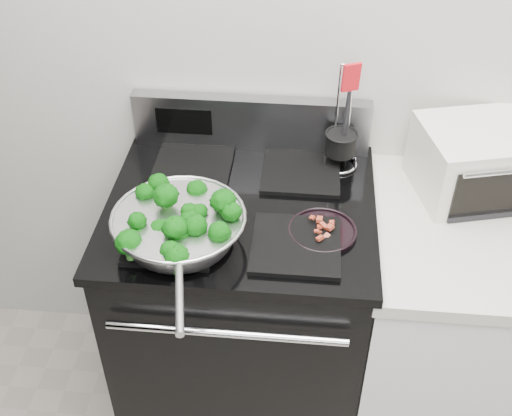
# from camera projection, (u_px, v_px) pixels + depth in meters

# --- Properties ---
(back_wall) EXTENTS (4.00, 0.02, 2.70)m
(back_wall) POSITION_uv_depth(u_px,v_px,m) (354.00, 31.00, 1.87)
(back_wall) COLOR #BBB8B2
(back_wall) RESTS_ON ground
(gas_range) EXTENTS (0.79, 0.69, 1.13)m
(gas_range) POSITION_uv_depth(u_px,v_px,m) (243.00, 309.00, 2.18)
(gas_range) COLOR black
(gas_range) RESTS_ON floor
(counter) EXTENTS (0.62, 0.68, 0.92)m
(counter) POSITION_uv_depth(u_px,v_px,m) (447.00, 330.00, 2.14)
(counter) COLOR white
(counter) RESTS_ON floor
(skillet) EXTENTS (0.37, 0.57, 0.08)m
(skillet) POSITION_uv_depth(u_px,v_px,m) (179.00, 226.00, 1.72)
(skillet) COLOR silver
(skillet) RESTS_ON gas_range
(broccoli_pile) EXTENTS (0.29, 0.29, 0.10)m
(broccoli_pile) POSITION_uv_depth(u_px,v_px,m) (179.00, 220.00, 1.71)
(broccoli_pile) COLOR black
(broccoli_pile) RESTS_ON skillet
(bacon_plate) EXTENTS (0.19, 0.19, 0.04)m
(bacon_plate) POSITION_uv_depth(u_px,v_px,m) (323.00, 228.00, 1.77)
(bacon_plate) COLOR black
(bacon_plate) RESTS_ON gas_range
(utensil_holder) EXTENTS (0.12, 0.12, 0.36)m
(utensil_holder) POSITION_uv_depth(u_px,v_px,m) (340.00, 148.00, 1.99)
(utensil_holder) COLOR silver
(utensil_holder) RESTS_ON gas_range
(toaster_oven) EXTENTS (0.43, 0.37, 0.22)m
(toaster_oven) POSITION_uv_depth(u_px,v_px,m) (483.00, 161.00, 1.92)
(toaster_oven) COLOR white
(toaster_oven) RESTS_ON counter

